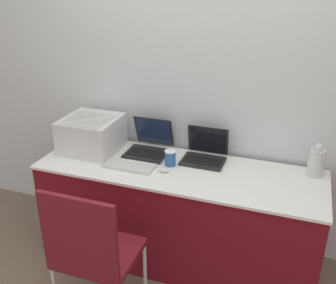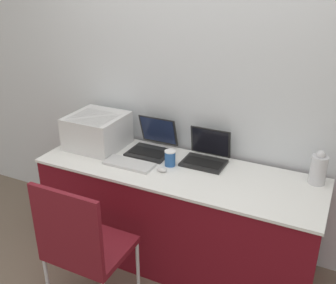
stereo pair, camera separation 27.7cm
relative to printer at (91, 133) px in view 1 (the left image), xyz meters
name	(u,v)px [view 1 (the left image)]	position (x,y,z in m)	size (l,w,h in m)	color
ground_plane	(163,283)	(0.74, -0.40, -0.92)	(14.00, 14.00, 0.00)	#6B5B4C
wall_back	(196,83)	(0.74, 0.31, 0.38)	(8.00, 0.05, 2.60)	silver
table	(178,214)	(0.74, -0.08, -0.53)	(2.04, 0.66, 0.78)	maroon
printer	(91,133)	(0.00, 0.00, 0.00)	(0.41, 0.41, 0.26)	silver
laptop_left	(149,145)	(0.44, 0.11, -0.08)	(0.31, 0.32, 0.25)	black
laptop_right	(205,153)	(0.88, 0.12, -0.09)	(0.31, 0.26, 0.24)	black
external_keyboard	(129,166)	(0.40, -0.18, -0.13)	(0.37, 0.15, 0.02)	silver
coffee_cup	(170,158)	(0.66, -0.05, -0.08)	(0.08, 0.08, 0.12)	#285699
mouse	(164,170)	(0.66, -0.17, -0.12)	(0.07, 0.05, 0.03)	silver
metal_pitcher	(316,161)	(1.65, 0.14, -0.03)	(0.11, 0.11, 0.24)	silver
chair	(91,248)	(0.44, -0.82, -0.36)	(0.47, 0.43, 0.97)	maroon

